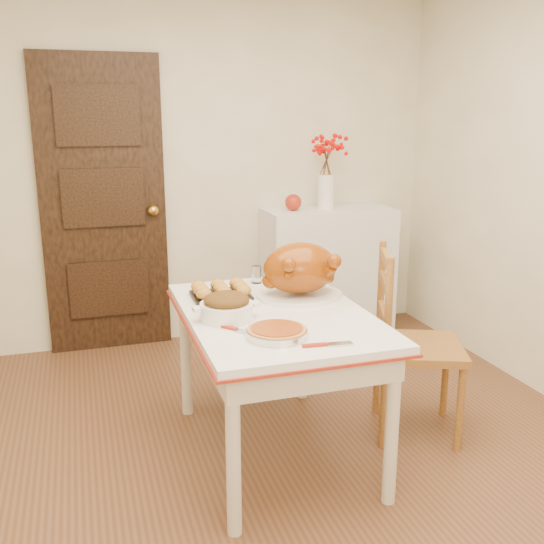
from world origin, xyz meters
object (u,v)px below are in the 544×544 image
object	(u,v)px
chair_oak	(419,343)
turkey_platter	(300,271)
kitchen_table	(275,383)
pumpkin_pie	(277,331)
sideboard	(328,271)

from	to	relation	value
chair_oak	turkey_platter	distance (m)	0.74
kitchen_table	pumpkin_pie	distance (m)	0.53
sideboard	chair_oak	xyz separation A→B (m)	(-0.15, -1.59, 0.02)
kitchen_table	pumpkin_pie	world-z (taller)	pumpkin_pie
sideboard	pumpkin_pie	xyz separation A→B (m)	(-1.03, -1.91, 0.29)
sideboard	turkey_platter	xyz separation A→B (m)	(-0.74, -1.40, 0.41)
sideboard	turkey_platter	bearing A→B (deg)	-118.01
kitchen_table	chair_oak	size ratio (longest dim) A/B	1.25
chair_oak	kitchen_table	bearing A→B (deg)	110.68
sideboard	turkey_platter	world-z (taller)	turkey_platter
kitchen_table	turkey_platter	bearing A→B (deg)	42.62
sideboard	chair_oak	distance (m)	1.60
sideboard	chair_oak	world-z (taller)	chair_oak
chair_oak	turkey_platter	bearing A→B (deg)	94.34
sideboard	kitchen_table	size ratio (longest dim) A/B	0.77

